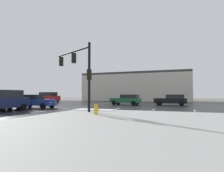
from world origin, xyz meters
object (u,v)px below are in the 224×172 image
suv_red (48,97)px  suv_navy (2,100)px  sedan_black (172,100)px  sedan_blue (35,101)px  sedan_tan (3,101)px  traffic_signal_mast (79,67)px  fire_hydrant (96,109)px  sedan_green (127,99)px

suv_red → suv_navy: 21.55m
sedan_black → suv_red: size_ratio=0.91×
sedan_blue → sedan_tan: same height
traffic_signal_mast → sedan_blue: size_ratio=1.28×
traffic_signal_mast → fire_hydrant: bearing=166.7°
sedan_black → sedan_green: bearing=7.3°
suv_red → sedan_tan: (7.36, -16.88, -0.24)m
sedan_black → suv_navy: bearing=46.7°
sedan_black → suv_navy: size_ratio=0.92×
fire_hydrant → sedan_tan: (-12.63, 2.82, 0.32)m
sedan_tan → sedan_green: bearing=-126.3°
suv_red → suv_navy: (9.93, -19.13, 0.00)m
traffic_signal_mast → sedan_green: 13.25m
sedan_blue → sedan_green: 13.13m
sedan_tan → traffic_signal_mast: bearing=-177.8°
sedan_tan → sedan_green: same height
sedan_green → traffic_signal_mast: bearing=88.7°
fire_hydrant → suv_navy: size_ratio=0.16×
sedan_black → fire_hydrant: bearing=74.3°
fire_hydrant → suv_navy: (-10.07, 0.57, 0.55)m
sedan_blue → suv_navy: (0.22, -4.53, 0.24)m
sedan_black → sedan_blue: 18.45m
sedan_green → suv_red: bearing=-11.2°
sedan_blue → sedan_tan: bearing=-141.7°
traffic_signal_mast → sedan_tan: bearing=25.3°
traffic_signal_mast → sedan_tan: 10.33m
sedan_black → sedan_tan: same height
sedan_green → fire_hydrant: bearing=100.0°
sedan_black → suv_navy: suv_navy is taller
fire_hydrant → sedan_blue: sedan_blue is taller
sedan_black → sedan_tan: bearing=37.7°
sedan_black → sedan_green: size_ratio=0.99×
traffic_signal_mast → sedan_tan: size_ratio=1.29×
sedan_tan → fire_hydrant: bearing=171.8°
suv_red → traffic_signal_mast: bearing=140.6°
suv_red → sedan_tan: 18.42m
sedan_tan → sedan_green: size_ratio=1.01×
suv_red → sedan_blue: suv_red is taller
sedan_tan → sedan_black: bearing=-137.9°
traffic_signal_mast → suv_navy: bearing=42.1°
traffic_signal_mast → sedan_green: size_ratio=1.30×
traffic_signal_mast → fire_hydrant: traffic_signal_mast is taller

